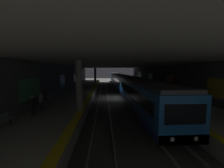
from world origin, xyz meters
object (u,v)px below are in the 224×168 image
Objects in this scene: backpack_on_floor at (170,97)px; suitcase_rolling at (74,91)px; pillar_far at (95,76)px; bench_right_mid at (51,96)px; metro_train at (122,81)px; bench_right_far at (74,85)px; person_waiting_near at (41,101)px; person_boarding at (33,105)px; pillar_near at (79,86)px; bench_left_far at (142,82)px; person_standing_far at (135,82)px; person_walking_mid at (162,92)px; bench_left_near at (159,87)px; bench_left_mid at (149,84)px; bench_right_near at (2,120)px; trash_bin at (187,98)px.

suitcase_rolling is at bearing 67.38° from backpack_on_floor.
bench_right_mid is at bearing 167.34° from pillar_far.
metro_train is at bearing -38.61° from suitcase_rolling.
pillar_far reaches higher than suitcase_rolling.
pillar_far reaches higher than bench_right_far.
bench_right_mid is (-18.63, 4.18, -1.75)m from pillar_far.
backpack_on_floor is at bearing -89.68° from bench_right_mid.
person_boarding reaches higher than person_waiting_near.
pillar_near is at bearing -68.32° from person_boarding.
bench_left_far is at bearing -55.38° from metro_train.
person_standing_far reaches higher than suitcase_rolling.
person_walking_mid is (4.45, -13.16, 0.04)m from person_waiting_near.
bench_left_near is 17.58m from bench_right_far.
metro_train is 20.10m from bench_right_mid.
backpack_on_floor is (-15.33, 2.13, -0.32)m from bench_left_mid.
bench_right_mid is (8.20, 0.00, 0.00)m from bench_right_near.
person_walking_mid is at bearing 168.13° from bench_left_mid.
bench_left_mid is 5.95m from bench_left_far.
person_waiting_near is at bearing 147.99° from person_standing_far.
bench_right_near is at bearing 173.18° from suitcase_rolling.
bench_left_far is (12.16, 0.00, 0.00)m from bench_left_near.
backpack_on_floor is at bearing 166.85° from bench_left_near.
person_walking_mid is at bearing -89.05° from bench_right_mid.
pillar_near is 3.99m from person_boarding.
pillar_near reaches higher than suitcase_rolling.
person_standing_far is 1.91× the size of trash_bin.
pillar_far is (22.96, 0.00, 0.00)m from pillar_near.
person_walking_mid is at bearing 179.64° from person_standing_far.
metro_train is at bearing -104.08° from pillar_far.
pillar_near is 2.68× the size of bench_left_mid.
metro_train is 32.03× the size of bench_right_far.
metro_train is at bearing -25.28° from person_waiting_near.
pillar_far reaches higher than trash_bin.
person_standing_far is (17.00, -13.98, 0.35)m from bench_right_mid.
trash_bin is at bearing -133.38° from backpack_on_floor.
person_waiting_near is 25.03m from person_standing_far.
bench_left_far reaches higher than trash_bin.
person_waiting_near is (-17.63, -0.72, 0.35)m from bench_right_far.
bench_right_far is 14.44m from person_standing_far.
bench_left_mid is at bearing -39.78° from person_waiting_near.
pillar_near is 2.71× the size of person_walking_mid.
person_boarding is 15.38m from backpack_on_floor.
person_walking_mid reaches higher than backpack_on_floor.
person_waiting_near reaches higher than bench_left_mid.
suitcase_rolling reaches higher than trash_bin.
backpack_on_floor is (-0.15, -1.06, -0.71)m from person_walking_mid.
person_waiting_near is 15.91m from trash_bin.
person_standing_far is at bearing -47.29° from suitcase_rolling.
person_standing_far is at bearing 21.58° from bench_left_near.
person_waiting_near is 1.49m from person_boarding.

